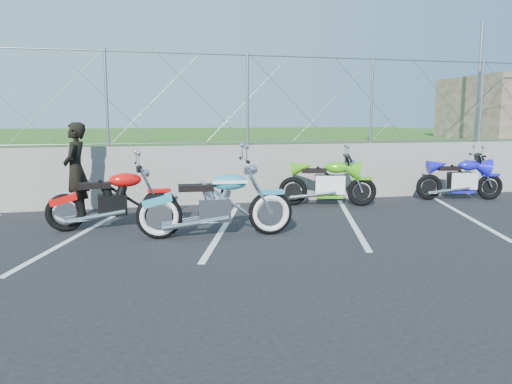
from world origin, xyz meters
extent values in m
plane|color=black|center=(0.00, 0.00, 0.00)|extent=(90.00, 90.00, 0.00)
cube|color=slate|center=(0.00, 3.50, 0.65)|extent=(30.00, 0.22, 1.30)
cube|color=#285316|center=(0.00, 13.50, 0.65)|extent=(30.00, 20.00, 1.30)
cylinder|color=gray|center=(0.00, 3.50, 3.25)|extent=(28.00, 0.03, 0.03)
cylinder|color=gray|center=(0.00, 3.50, 1.35)|extent=(28.00, 0.03, 0.03)
cylinder|color=gray|center=(7.20, 3.90, 2.80)|extent=(0.08, 0.08, 3.00)
cube|color=silver|center=(-2.40, 1.00, 0.00)|extent=(1.49, 4.31, 0.01)
cube|color=silver|center=(0.00, 1.00, 0.00)|extent=(1.49, 4.31, 0.01)
cube|color=silver|center=(2.40, 1.00, 0.00)|extent=(1.49, 4.31, 0.01)
cube|color=silver|center=(4.80, 1.00, 0.00)|extent=(1.49, 4.31, 0.01)
torus|color=black|center=(-1.14, 0.40, 0.36)|extent=(0.73, 0.17, 0.73)
torus|color=black|center=(0.63, 0.27, 0.36)|extent=(0.73, 0.17, 0.73)
cube|color=silver|center=(-0.28, 0.34, 0.44)|extent=(0.53, 0.34, 0.37)
ellipsoid|color=teal|center=(-0.04, 0.32, 0.88)|extent=(0.60, 0.31, 0.25)
cube|color=black|center=(-0.56, 0.36, 0.80)|extent=(0.57, 0.30, 0.10)
cube|color=teal|center=(0.63, 0.27, 0.70)|extent=(0.43, 0.19, 0.07)
cylinder|color=silver|center=(0.21, 0.30, 1.23)|extent=(0.09, 0.79, 0.03)
torus|color=black|center=(-2.64, 1.29, 0.32)|extent=(0.65, 0.17, 0.65)
torus|color=black|center=(-1.08, 1.43, 0.32)|extent=(0.65, 0.17, 0.65)
cube|color=black|center=(-1.88, 1.36, 0.42)|extent=(0.50, 0.33, 0.35)
ellipsoid|color=red|center=(-1.65, 1.38, 0.83)|extent=(0.57, 0.30, 0.24)
cube|color=black|center=(-2.15, 1.34, 0.76)|extent=(0.54, 0.30, 0.09)
cube|color=red|center=(-1.08, 1.43, 0.63)|extent=(0.41, 0.19, 0.06)
cylinder|color=silver|center=(-1.43, 1.40, 1.09)|extent=(0.10, 0.75, 0.03)
torus|color=black|center=(1.85, 2.82, 0.31)|extent=(0.63, 0.30, 0.63)
torus|color=black|center=(3.27, 2.38, 0.31)|extent=(0.63, 0.30, 0.63)
cube|color=black|center=(2.54, 2.61, 0.42)|extent=(0.55, 0.42, 0.36)
ellipsoid|color=#49B016|center=(2.76, 2.54, 0.84)|extent=(0.60, 0.41, 0.24)
cube|color=black|center=(2.28, 2.69, 0.76)|extent=(0.57, 0.40, 0.09)
cube|color=#49B016|center=(3.27, 2.38, 0.61)|extent=(0.43, 0.27, 0.06)
cylinder|color=silver|center=(2.94, 2.48, 1.08)|extent=(0.26, 0.73, 0.03)
torus|color=black|center=(5.15, 2.75, 0.30)|extent=(0.61, 0.24, 0.60)
torus|color=black|center=(6.55, 2.45, 0.30)|extent=(0.61, 0.24, 0.60)
cube|color=black|center=(5.83, 2.60, 0.40)|extent=(0.51, 0.38, 0.34)
ellipsoid|color=#1616D1|center=(6.05, 2.56, 0.81)|extent=(0.57, 0.36, 0.23)
cube|color=black|center=(5.58, 2.66, 0.74)|extent=(0.54, 0.35, 0.09)
cube|color=#1616D1|center=(6.55, 2.45, 0.58)|extent=(0.41, 0.23, 0.06)
cylinder|color=silver|center=(6.22, 2.52, 1.04)|extent=(0.18, 0.71, 0.03)
imported|color=black|center=(-2.59, 2.66, 0.91)|extent=(0.57, 0.74, 1.81)
camera|label=1|loc=(-1.51, -7.42, 1.89)|focal=35.00mm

